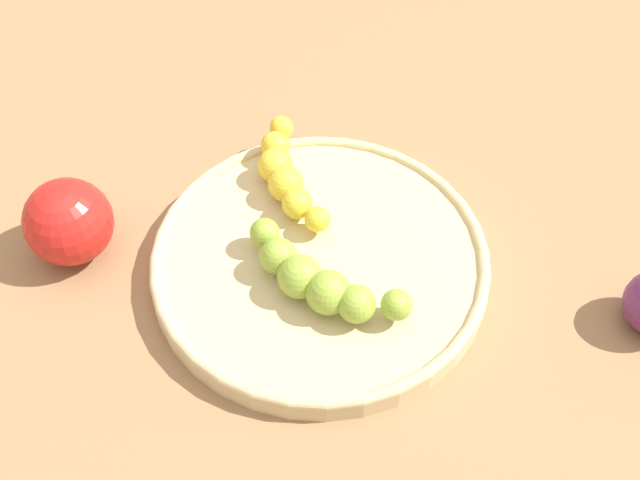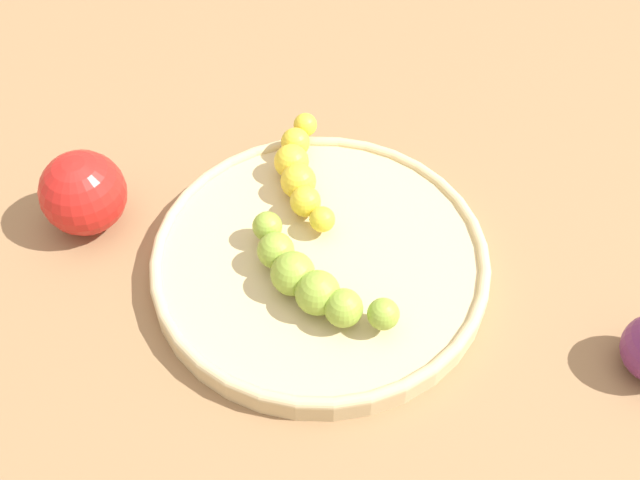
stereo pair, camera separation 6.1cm
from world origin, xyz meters
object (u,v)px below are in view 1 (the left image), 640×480
fruit_bowl (320,260)px  banana_yellow (285,174)px  banana_green (318,280)px  apple_red (68,222)px

fruit_bowl → banana_yellow: (0.00, 0.08, 0.02)m
banana_yellow → banana_green: bearing=87.5°
fruit_bowl → banana_yellow: size_ratio=2.05×
fruit_bowl → banana_green: bearing=-116.8°
banana_yellow → apple_red: apple_red is taller
apple_red → banana_green: bearing=-40.4°
fruit_bowl → banana_yellow: 0.08m
fruit_bowl → apple_red: bearing=149.9°
fruit_bowl → apple_red: (-0.18, 0.10, 0.02)m
fruit_bowl → banana_green: (-0.02, -0.03, 0.02)m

